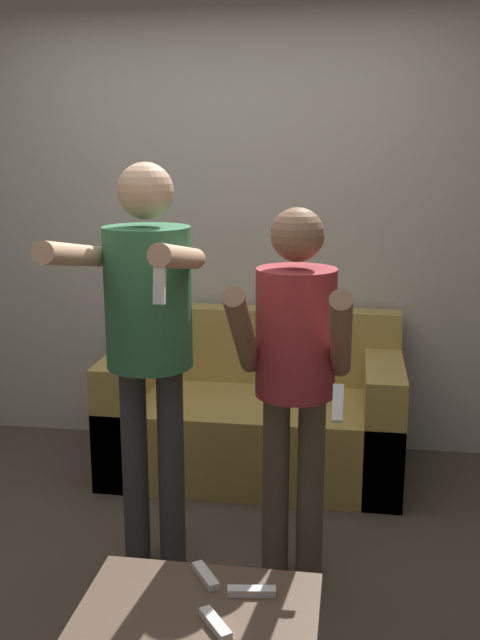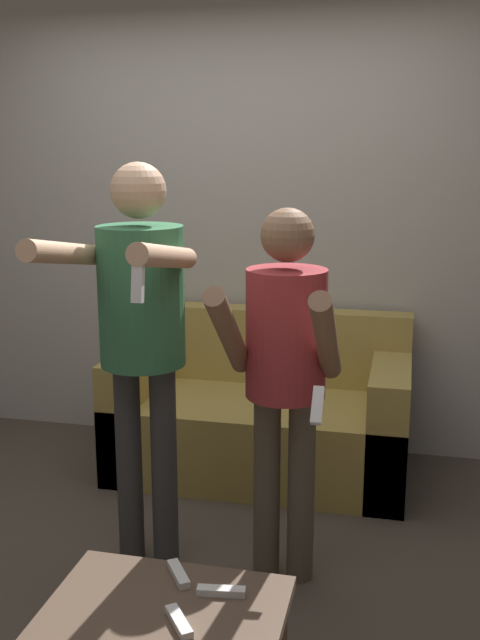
{
  "view_description": "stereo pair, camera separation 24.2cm",
  "coord_description": "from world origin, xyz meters",
  "px_view_note": "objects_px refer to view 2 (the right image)",
  "views": [
    {
      "loc": [
        0.71,
        -2.67,
        1.76
      ],
      "look_at": [
        0.2,
        0.66,
        0.97
      ],
      "focal_mm": 42.0,
      "sensor_mm": 36.0,
      "label": 1
    },
    {
      "loc": [
        0.95,
        -2.62,
        1.76
      ],
      "look_at": [
        0.2,
        0.66,
        0.97
      ],
      "focal_mm": 42.0,
      "sensor_mm": 36.0,
      "label": 2
    }
  ],
  "objects_px": {
    "remote_near": "(179,622)",
    "remote_mid": "(221,591)",
    "person_standing_right": "(285,360)",
    "remote_far": "(179,574)",
    "person_standing_left": "(141,319)",
    "couch": "(261,418)",
    "coffee_table": "(159,633)"
  },
  "relations": [
    {
      "from": "remote_near",
      "to": "remote_mid",
      "type": "xyz_separation_m",
      "value": [
        0.08,
        0.17,
        0.0
      ]
    },
    {
      "from": "person_standing_right",
      "to": "remote_far",
      "type": "height_order",
      "value": "person_standing_right"
    },
    {
      "from": "person_standing_right",
      "to": "remote_mid",
      "type": "xyz_separation_m",
      "value": [
        -0.06,
        -0.78,
        -0.53
      ]
    },
    {
      "from": "remote_near",
      "to": "remote_mid",
      "type": "relative_size",
      "value": 0.92
    },
    {
      "from": "person_standing_left",
      "to": "remote_mid",
      "type": "distance_m",
      "value": 1.15
    },
    {
      "from": "person_standing_left",
      "to": "person_standing_right",
      "type": "height_order",
      "value": "person_standing_left"
    },
    {
      "from": "person_standing_left",
      "to": "couch",
      "type": "bearing_deg",
      "value": 74.13
    },
    {
      "from": "person_standing_left",
      "to": "remote_far",
      "type": "bearing_deg",
      "value": -62.61
    },
    {
      "from": "couch",
      "to": "remote_far",
      "type": "distance_m",
      "value": 1.76
    },
    {
      "from": "couch",
      "to": "remote_far",
      "type": "xyz_separation_m",
      "value": [
        0.08,
        -1.76,
        0.12
      ]
    },
    {
      "from": "person_standing_right",
      "to": "coffee_table",
      "type": "bearing_deg",
      "value": -102.69
    },
    {
      "from": "person_standing_left",
      "to": "person_standing_right",
      "type": "relative_size",
      "value": 1.11
    },
    {
      "from": "couch",
      "to": "person_standing_left",
      "type": "distance_m",
      "value": 1.34
    },
    {
      "from": "couch",
      "to": "person_standing_left",
      "type": "xyz_separation_m",
      "value": [
        -0.3,
        -1.04,
        0.78
      ]
    },
    {
      "from": "coffee_table",
      "to": "remote_far",
      "type": "relative_size",
      "value": 4.98
    },
    {
      "from": "coffee_table",
      "to": "remote_mid",
      "type": "bearing_deg",
      "value": 47.37
    },
    {
      "from": "coffee_table",
      "to": "remote_mid",
      "type": "relative_size",
      "value": 4.7
    },
    {
      "from": "person_standing_left",
      "to": "coffee_table",
      "type": "relative_size",
      "value": 2.36
    },
    {
      "from": "couch",
      "to": "remote_near",
      "type": "bearing_deg",
      "value": -85.65
    },
    {
      "from": "person_standing_left",
      "to": "remote_near",
      "type": "xyz_separation_m",
      "value": [
        0.45,
        -0.95,
        -0.66
      ]
    },
    {
      "from": "person_standing_right",
      "to": "remote_far",
      "type": "relative_size",
      "value": 10.59
    },
    {
      "from": "person_standing_left",
      "to": "remote_far",
      "type": "height_order",
      "value": "person_standing_left"
    },
    {
      "from": "person_standing_right",
      "to": "remote_far",
      "type": "xyz_separation_m",
      "value": [
        -0.22,
        -0.72,
        -0.53
      ]
    },
    {
      "from": "person_standing_right",
      "to": "remote_near",
      "type": "bearing_deg",
      "value": -98.6
    },
    {
      "from": "person_standing_left",
      "to": "coffee_table",
      "type": "height_order",
      "value": "person_standing_left"
    },
    {
      "from": "remote_mid",
      "to": "person_standing_right",
      "type": "bearing_deg",
      "value": 85.4
    },
    {
      "from": "couch",
      "to": "remote_mid",
      "type": "height_order",
      "value": "couch"
    },
    {
      "from": "couch",
      "to": "remote_mid",
      "type": "distance_m",
      "value": 1.84
    },
    {
      "from": "person_standing_right",
      "to": "remote_mid",
      "type": "height_order",
      "value": "person_standing_right"
    },
    {
      "from": "person_standing_right",
      "to": "coffee_table",
      "type": "height_order",
      "value": "person_standing_right"
    },
    {
      "from": "coffee_table",
      "to": "remote_far",
      "type": "height_order",
      "value": "remote_far"
    },
    {
      "from": "person_standing_left",
      "to": "remote_near",
      "type": "bearing_deg",
      "value": -64.88
    }
  ]
}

